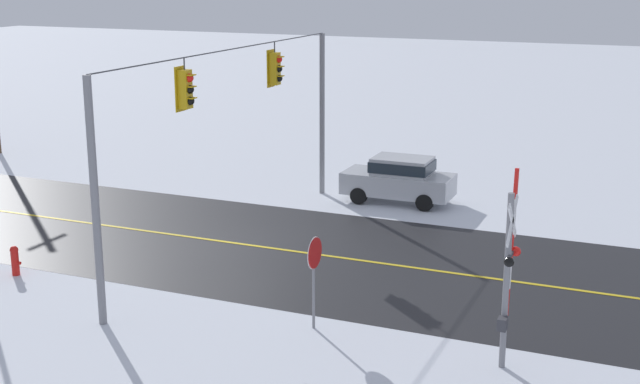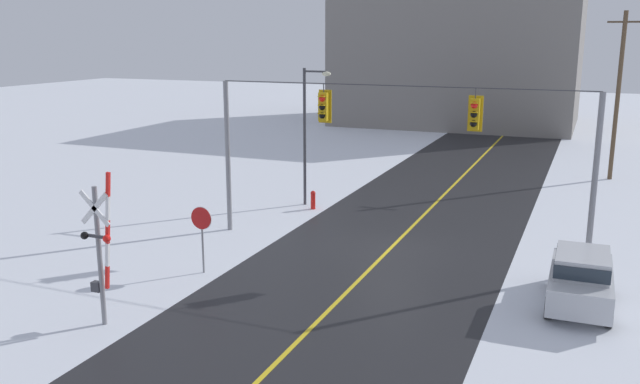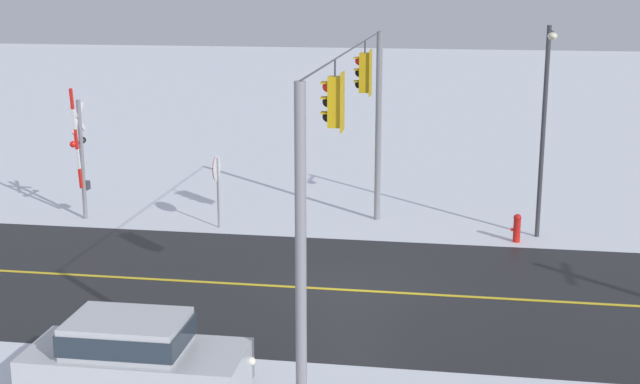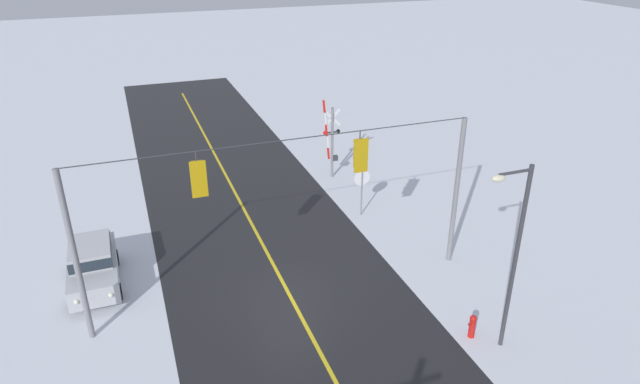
% 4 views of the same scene
% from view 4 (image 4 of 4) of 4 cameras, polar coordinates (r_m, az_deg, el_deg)
% --- Properties ---
extents(ground_plane, '(160.00, 160.00, 0.00)m').
position_cam_4_polar(ground_plane, '(21.49, -3.21, -10.39)').
color(ground_plane, silver).
extents(signal_span, '(14.20, 0.47, 6.22)m').
position_cam_4_polar(signal_span, '(19.40, -3.61, -0.67)').
color(signal_span, gray).
rests_on(signal_span, ground).
extents(stop_sign, '(0.80, 0.09, 2.35)m').
position_cam_4_polar(stop_sign, '(26.28, 4.31, 1.00)').
color(stop_sign, gray).
rests_on(stop_sign, ground).
extents(railroad_crossing, '(1.05, 0.31, 4.43)m').
position_cam_4_polar(railroad_crossing, '(30.18, 1.18, 5.50)').
color(railroad_crossing, gray).
rests_on(railroad_crossing, ground).
extents(parked_car_silver, '(1.85, 4.22, 1.74)m').
position_cam_4_polar(parked_car_silver, '(23.16, -22.31, -6.78)').
color(parked_car_silver, '#B7BABF').
rests_on(parked_car_silver, ground).
extents(streetlamp_near, '(1.39, 0.28, 6.50)m').
position_cam_4_polar(streetlamp_near, '(17.86, 19.13, -5.10)').
color(streetlamp_near, '#38383D').
rests_on(streetlamp_near, ground).
extents(fire_hydrant, '(0.24, 0.31, 0.88)m').
position_cam_4_polar(fire_hydrant, '(19.92, 15.35, -13.06)').
color(fire_hydrant, red).
rests_on(fire_hydrant, ground).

